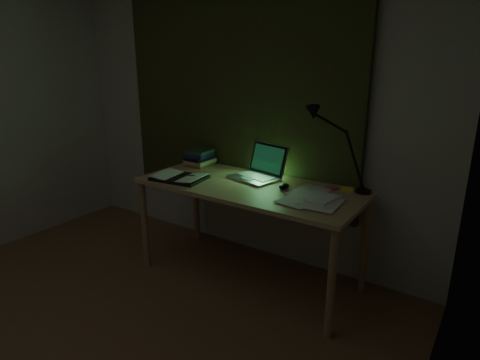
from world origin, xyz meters
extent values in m
cube|color=beige|center=(0.00, 2.00, 1.25)|extent=(3.50, 0.00, 2.50)
cube|color=beige|center=(1.75, 0.00, 1.25)|extent=(0.00, 4.00, 2.50)
cube|color=#33361B|center=(0.00, 1.96, 1.45)|extent=(2.20, 0.06, 2.00)
ellipsoid|color=black|center=(0.66, 1.62, 0.77)|extent=(0.07, 0.10, 0.04)
cube|color=#FFF235|center=(1.05, 1.84, 0.76)|extent=(0.10, 0.10, 0.02)
cube|color=#D6536E|center=(0.94, 1.80, 0.76)|extent=(0.09, 0.09, 0.02)
camera|label=1|loc=(1.91, -0.78, 1.64)|focal=30.00mm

